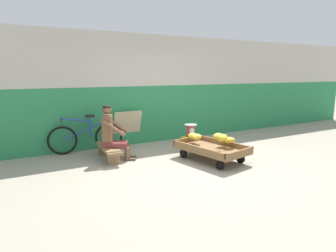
# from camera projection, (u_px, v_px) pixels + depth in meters

# --- Properties ---
(ground_plane) EXTENTS (80.00, 80.00, 0.00)m
(ground_plane) POSITION_uv_depth(u_px,v_px,m) (203.00, 171.00, 5.40)
(ground_plane) COLOR gray
(back_wall) EXTENTS (16.00, 0.30, 2.72)m
(back_wall) POSITION_uv_depth(u_px,v_px,m) (143.00, 90.00, 7.46)
(back_wall) COLOR #287F4C
(back_wall) RESTS_ON ground
(banana_cart) EXTENTS (1.10, 1.57, 0.36)m
(banana_cart) POSITION_uv_depth(u_px,v_px,m) (211.00, 149.00, 6.00)
(banana_cart) COLOR brown
(banana_cart) RESTS_ON ground
(banana_pile) EXTENTS (0.69, 1.19, 0.26)m
(banana_pile) POSITION_uv_depth(u_px,v_px,m) (213.00, 138.00, 6.02)
(banana_pile) COLOR gold
(banana_pile) RESTS_ON banana_cart
(low_bench) EXTENTS (0.36, 1.11, 0.27)m
(low_bench) POSITION_uv_depth(u_px,v_px,m) (108.00, 150.00, 6.08)
(low_bench) COLOR olive
(low_bench) RESTS_ON ground
(vendor_seated) EXTENTS (0.74, 0.64, 1.14)m
(vendor_seated) POSITION_uv_depth(u_px,v_px,m) (112.00, 133.00, 6.02)
(vendor_seated) COLOR brown
(vendor_seated) RESTS_ON ground
(plastic_crate) EXTENTS (0.36, 0.28, 0.30)m
(plastic_crate) POSITION_uv_depth(u_px,v_px,m) (190.00, 143.00, 6.92)
(plastic_crate) COLOR gold
(plastic_crate) RESTS_ON ground
(weighing_scale) EXTENTS (0.30, 0.30, 0.29)m
(weighing_scale) POSITION_uv_depth(u_px,v_px,m) (191.00, 130.00, 6.87)
(weighing_scale) COLOR #28282D
(weighing_scale) RESTS_ON plastic_crate
(bicycle_near_left) EXTENTS (1.65, 0.48, 0.86)m
(bicycle_near_left) POSITION_uv_depth(u_px,v_px,m) (86.00, 137.00, 6.58)
(bicycle_near_left) COLOR black
(bicycle_near_left) RESTS_ON ground
(sign_board) EXTENTS (0.70, 0.28, 0.87)m
(sign_board) POSITION_uv_depth(u_px,v_px,m) (127.00, 128.00, 7.23)
(sign_board) COLOR #C6B289
(sign_board) RESTS_ON ground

